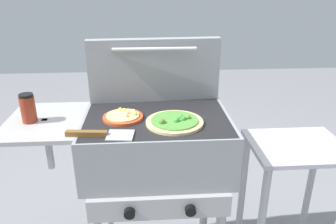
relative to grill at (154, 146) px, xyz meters
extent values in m
cube|color=gray|center=(0.01, 0.00, 0.02)|extent=(0.64, 0.48, 0.24)
cube|color=black|center=(0.01, 0.00, 0.14)|extent=(0.61, 0.46, 0.01)
cube|color=#A4A4A4|center=(-0.47, 0.00, 0.13)|extent=(0.32, 0.41, 0.02)
cube|color=#A4A4A4|center=(-0.47, 0.00, 0.02)|extent=(0.02, 0.02, 0.24)
cube|color=#A4A4A4|center=(0.01, -0.25, -0.15)|extent=(0.58, 0.02, 0.10)
cylinder|color=black|center=(-0.11, -0.27, -0.15)|extent=(0.04, 0.02, 0.04)
cylinder|color=black|center=(0.13, -0.27, -0.15)|extent=(0.04, 0.02, 0.04)
cylinder|color=#A4A4A4|center=(-0.26, 0.19, -0.43)|extent=(0.04, 0.04, 0.66)
cylinder|color=#A4A4A4|center=(0.28, 0.19, -0.43)|extent=(0.04, 0.04, 0.66)
cube|color=gray|center=(0.01, 0.22, 0.29)|extent=(0.63, 0.08, 0.30)
cylinder|color=#B7B7BC|center=(0.01, 0.17, 0.40)|extent=(0.38, 0.02, 0.02)
cylinder|color=#C64723|center=(-0.13, -0.01, 0.15)|extent=(0.17, 0.17, 0.01)
cylinder|color=#EDD17A|center=(-0.13, -0.01, 0.16)|extent=(0.14, 0.14, 0.01)
sphere|color=#F2C281|center=(-0.11, -0.03, 0.17)|extent=(0.02, 0.02, 0.02)
sphere|color=#F2AE78|center=(-0.11, 0.00, 0.17)|extent=(0.02, 0.02, 0.02)
sphere|color=#EDD880|center=(-0.09, 0.02, 0.17)|extent=(0.02, 0.02, 0.02)
sphere|color=#DEEC63|center=(-0.15, 0.04, 0.17)|extent=(0.02, 0.02, 0.02)
sphere|color=#ECE572|center=(-0.13, 0.03, 0.17)|extent=(0.02, 0.02, 0.02)
sphere|color=#F2D068|center=(-0.08, -0.01, 0.17)|extent=(0.02, 0.02, 0.02)
cylinder|color=#E0C17F|center=(0.09, -0.07, 0.15)|extent=(0.24, 0.24, 0.01)
cylinder|color=#4C8C38|center=(0.09, -0.07, 0.16)|extent=(0.20, 0.20, 0.01)
sphere|color=#41913E|center=(0.09, -0.09, 0.17)|extent=(0.03, 0.03, 0.03)
sphere|color=#4A9030|center=(0.14, -0.06, 0.17)|extent=(0.02, 0.02, 0.02)
sphere|color=#3D903F|center=(0.12, -0.08, 0.17)|extent=(0.02, 0.02, 0.02)
sphere|color=#4B892D|center=(0.11, -0.06, 0.17)|extent=(0.02, 0.02, 0.02)
sphere|color=#547331|center=(0.03, -0.10, 0.17)|extent=(0.03, 0.03, 0.03)
cylinder|color=maroon|center=(-0.52, -0.01, 0.20)|extent=(0.06, 0.06, 0.11)
cylinder|color=black|center=(-0.52, -0.01, 0.26)|extent=(0.06, 0.06, 0.01)
cube|color=#B7BABF|center=(-0.13, -0.18, 0.15)|extent=(0.11, 0.10, 0.01)
cube|color=brown|center=(-0.26, -0.16, 0.15)|extent=(0.16, 0.04, 0.02)
cube|color=#B2B2B7|center=(0.67, 0.00, -0.03)|extent=(0.44, 0.36, 0.02)
cylinder|color=#B2B2B7|center=(0.48, 0.15, -0.40)|extent=(0.04, 0.04, 0.72)
cylinder|color=#B2B2B7|center=(0.86, 0.15, -0.40)|extent=(0.04, 0.04, 0.72)
camera|label=1|loc=(-0.03, -1.31, 0.71)|focal=35.02mm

